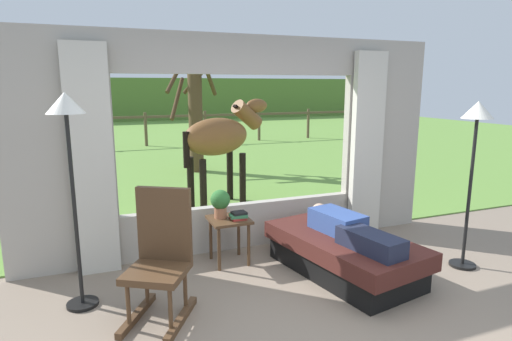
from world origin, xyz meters
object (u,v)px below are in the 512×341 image
side_table (229,226)px  floor_lamp_right (475,135)px  reclining_person (347,228)px  floor_lamp_left (68,136)px  rocking_chair (161,256)px  horse (221,137)px  potted_plant (220,202)px  recliner_sofa (344,254)px  book_stack (239,216)px  pasture_tree (195,114)px

side_table → floor_lamp_right: 2.81m
side_table → floor_lamp_right: floor_lamp_right is taller
reclining_person → floor_lamp_left: (-2.59, 0.33, 1.03)m
rocking_chair → horse: size_ratio=0.63×
side_table → horse: size_ratio=0.29×
potted_plant → floor_lamp_left: size_ratio=0.17×
recliner_sofa → floor_lamp_right: (1.34, -0.33, 1.25)m
side_table → horse: 2.43m
book_stack → horse: 2.43m
reclining_person → book_stack: (-0.96, 0.70, 0.04)m
book_stack → floor_lamp_right: (2.30, -0.98, 0.91)m
floor_lamp_left → recliner_sofa: bearing=-6.2°
book_stack → potted_plant: bearing=143.7°
horse → side_table: bearing=-38.6°
side_table → horse: (0.58, 2.24, 0.73)m
potted_plant → rocking_chair: bearing=-131.4°
recliner_sofa → book_stack: book_stack is taller
rocking_chair → horse: 3.48m
horse → floor_lamp_left: bearing=-62.6°
floor_lamp_left → reclining_person: bearing=-7.3°
book_stack → horse: size_ratio=0.11×
book_stack → reclining_person: bearing=-36.1°
book_stack → pasture_tree: 5.38m
floor_lamp_right → side_table: bearing=156.4°
recliner_sofa → pasture_tree: size_ratio=0.68×
floor_lamp_left → floor_lamp_right: floor_lamp_left is taller
floor_lamp_right → horse: (-1.81, 3.28, -0.31)m
side_table → book_stack: book_stack is taller
potted_plant → book_stack: bearing=-36.3°
potted_plant → floor_lamp_right: size_ratio=0.18×
book_stack → floor_lamp_left: floor_lamp_left is taller
book_stack → floor_lamp_left: size_ratio=0.11×
recliner_sofa → book_stack: bearing=135.1°
recliner_sofa → pasture_tree: (-0.18, 5.91, 1.12)m
rocking_chair → floor_lamp_left: (-0.66, 0.42, 1.01)m
side_table → floor_lamp_left: size_ratio=0.27×
recliner_sofa → reclining_person: (-0.00, -0.05, 0.30)m
potted_plant → horse: 2.33m
floor_lamp_right → horse: bearing=118.8°
reclining_person → recliner_sofa: bearing=79.2°
floor_lamp_right → pasture_tree: size_ratio=0.67×
side_table → potted_plant: 0.29m
rocking_chair → book_stack: bearing=70.0°
reclining_person → pasture_tree: 6.02m
potted_plant → reclining_person: bearing=-36.1°
recliner_sofa → reclining_person: reclining_person is taller
horse → pasture_tree: bearing=150.5°
reclining_person → potted_plant: bearing=133.1°
rocking_chair → potted_plant: 1.23m
potted_plant → floor_lamp_right: floor_lamp_right is taller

